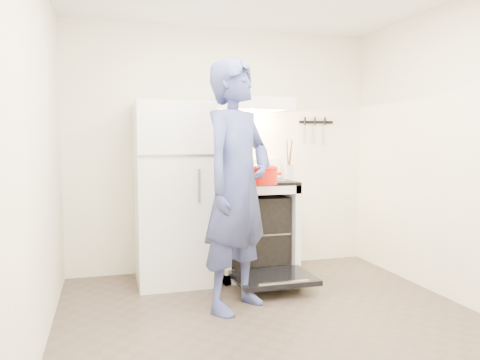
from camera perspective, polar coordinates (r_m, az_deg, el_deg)
The scene contains 15 objects.
floor at distance 3.47m, azimuth 5.66°, elevation -18.09°, with size 3.60×3.60×0.00m, color #4C4036.
back_wall at distance 4.91m, azimuth -2.03°, elevation 3.68°, with size 3.20×0.02×2.50m, color #F4EBCD.
refrigerator at distance 4.48m, azimuth -8.13°, elevation -1.60°, with size 0.70×0.70×1.70m, color white.
stove_body at distance 4.75m, azimuth 1.67°, elevation -5.96°, with size 0.76×0.65×0.92m, color white.
cooktop at distance 4.68m, azimuth 1.68°, elevation -0.24°, with size 0.76×0.65×0.03m, color black.
backsplash at distance 4.94m, azimuth 0.68°, elevation 1.37°, with size 0.76×0.07×0.20m, color white.
oven_door at distance 4.28m, azimuth 4.14°, elevation -11.80°, with size 0.70×0.54×0.04m, color black.
oven_rack at distance 4.75m, azimuth 1.67°, elevation -6.20°, with size 0.60×0.52×0.01m, color slate.
range_hood at distance 4.75m, azimuth 1.43°, elevation 9.20°, with size 0.76×0.50×0.12m, color white.
knife_strip at distance 5.25m, azimuth 9.26°, elevation 6.97°, with size 0.40×0.02×0.03m, color black.
pizza_stone at distance 4.74m, azimuth 1.18°, elevation -6.04°, with size 0.30×0.30×0.02m, color #856046.
tea_kettle at distance 4.68m, azimuth -1.42°, elevation 1.60°, with size 0.22×0.18×0.27m, color #BCBCC1, non-canonical shape.
utensil_jar at distance 4.60m, azimuth 6.02°, elevation 1.02°, with size 0.09×0.09×0.13m, color silver.
person at distance 3.70m, azimuth -0.35°, elevation -0.71°, with size 0.72×0.47×1.98m, color navy.
dutch_oven at distance 4.08m, azimuth 2.49°, elevation 0.46°, with size 0.37×0.30×0.24m, color red, non-canonical shape.
Camera 1 is at (-1.19, -2.96, 1.35)m, focal length 35.00 mm.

